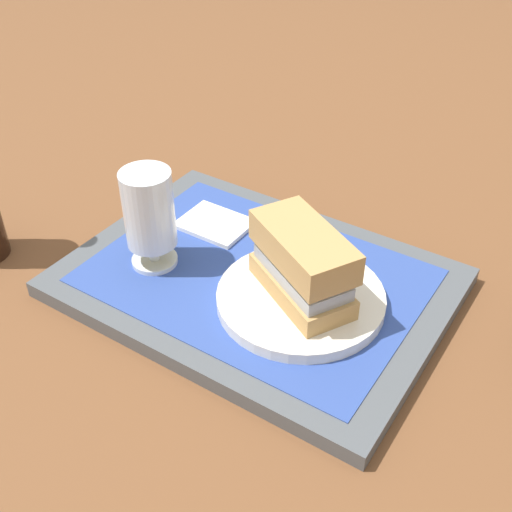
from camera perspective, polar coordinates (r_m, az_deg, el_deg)
ground_plane at (r=0.78m, az=0.00°, el=-2.94°), size 3.00×3.00×0.00m
tray at (r=0.77m, az=0.00°, el=-2.37°), size 0.44×0.32×0.02m
placemat at (r=0.76m, az=0.00°, el=-1.76°), size 0.38×0.27×0.00m
plate at (r=0.72m, az=4.01°, el=-3.79°), size 0.19×0.19×0.01m
sandwich at (r=0.69m, az=4.04°, el=-0.49°), size 0.14×0.12×0.08m
beer_glass at (r=0.75m, az=-9.49°, el=3.62°), size 0.06×0.06×0.12m
napkin_folded at (r=0.85m, az=-3.69°, el=2.89°), size 0.09×0.07×0.01m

